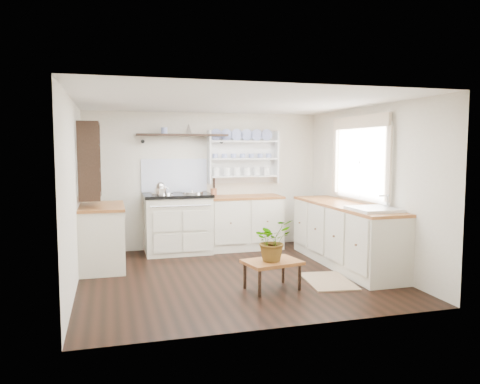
% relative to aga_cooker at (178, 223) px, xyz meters
% --- Properties ---
extents(floor, '(4.00, 3.80, 0.01)m').
position_rel_aga_cooker_xyz_m(floor, '(0.53, -1.57, -0.49)').
color(floor, black).
rests_on(floor, ground).
extents(wall_back, '(4.00, 0.02, 2.30)m').
position_rel_aga_cooker_xyz_m(wall_back, '(0.53, 0.33, 0.66)').
color(wall_back, beige).
rests_on(wall_back, ground).
extents(wall_right, '(0.02, 3.80, 2.30)m').
position_rel_aga_cooker_xyz_m(wall_right, '(2.53, -1.57, 0.66)').
color(wall_right, beige).
rests_on(wall_right, ground).
extents(wall_left, '(0.02, 3.80, 2.30)m').
position_rel_aga_cooker_xyz_m(wall_left, '(-1.47, -1.57, 0.66)').
color(wall_left, beige).
rests_on(wall_left, ground).
extents(ceiling, '(4.00, 3.80, 0.01)m').
position_rel_aga_cooker_xyz_m(ceiling, '(0.53, -1.57, 1.81)').
color(ceiling, white).
rests_on(ceiling, wall_back).
extents(window, '(0.08, 1.55, 1.22)m').
position_rel_aga_cooker_xyz_m(window, '(2.48, -1.42, 1.07)').
color(window, white).
rests_on(window, wall_right).
extents(aga_cooker, '(1.08, 0.75, 1.00)m').
position_rel_aga_cooker_xyz_m(aga_cooker, '(0.00, 0.00, 0.00)').
color(aga_cooker, beige).
rests_on(aga_cooker, floor).
extents(back_cabinets, '(1.27, 0.63, 0.90)m').
position_rel_aga_cooker_xyz_m(back_cabinets, '(1.13, 0.03, -0.03)').
color(back_cabinets, beige).
rests_on(back_cabinets, floor).
extents(right_cabinets, '(0.62, 2.43, 0.90)m').
position_rel_aga_cooker_xyz_m(right_cabinets, '(2.23, -1.47, -0.03)').
color(right_cabinets, beige).
rests_on(right_cabinets, floor).
extents(belfast_sink, '(0.55, 0.60, 0.45)m').
position_rel_aga_cooker_xyz_m(belfast_sink, '(2.23, -2.22, 0.31)').
color(belfast_sink, white).
rests_on(belfast_sink, right_cabinets).
extents(left_cabinets, '(0.62, 1.13, 0.90)m').
position_rel_aga_cooker_xyz_m(left_cabinets, '(-1.17, -0.67, -0.03)').
color(left_cabinets, beige).
rests_on(left_cabinets, floor).
extents(plate_rack, '(1.20, 0.22, 0.90)m').
position_rel_aga_cooker_xyz_m(plate_rack, '(1.18, 0.29, 1.06)').
color(plate_rack, white).
rests_on(plate_rack, wall_back).
extents(high_shelf, '(1.50, 0.29, 0.16)m').
position_rel_aga_cooker_xyz_m(high_shelf, '(0.13, 0.21, 1.42)').
color(high_shelf, black).
rests_on(high_shelf, wall_back).
extents(left_shelving, '(0.28, 0.80, 1.05)m').
position_rel_aga_cooker_xyz_m(left_shelving, '(-1.31, -0.67, 1.06)').
color(left_shelving, black).
rests_on(left_shelving, wall_left).
extents(kettle, '(0.19, 0.19, 0.23)m').
position_rel_aga_cooker_xyz_m(kettle, '(-0.28, -0.12, 0.55)').
color(kettle, silver).
rests_on(kettle, aga_cooker).
extents(utensil_crock, '(0.10, 0.10, 0.12)m').
position_rel_aga_cooker_xyz_m(utensil_crock, '(0.62, 0.11, 0.48)').
color(utensil_crock, '#9E5C3A').
rests_on(utensil_crock, back_cabinets).
extents(center_table, '(0.73, 0.59, 0.35)m').
position_rel_aga_cooker_xyz_m(center_table, '(0.82, -2.30, -0.18)').
color(center_table, brown).
rests_on(center_table, floor).
extents(potted_plant, '(0.55, 0.52, 0.50)m').
position_rel_aga_cooker_xyz_m(potted_plant, '(0.82, -2.30, 0.11)').
color(potted_plant, '#3F7233').
rests_on(potted_plant, center_table).
extents(floor_rug, '(0.65, 0.91, 0.02)m').
position_rel_aga_cooker_xyz_m(floor_rug, '(1.62, -2.18, -0.48)').
color(floor_rug, olive).
rests_on(floor_rug, floor).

